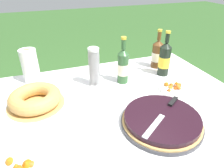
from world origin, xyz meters
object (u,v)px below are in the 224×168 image
at_px(berry_tart, 162,120).
at_px(cider_bottle_green, 123,66).
at_px(bundt_cake, 35,98).
at_px(cup_stack, 94,67).
at_px(juice_bottle_red, 164,59).
at_px(serving_knife, 165,112).
at_px(snack_plate_near, 175,88).
at_px(cider_bottle_amber, 157,54).
at_px(paper_towel_roll, 30,66).

xyz_separation_m(berry_tart, cider_bottle_green, (-0.01, 0.48, 0.09)).
xyz_separation_m(bundt_cake, cup_stack, (0.39, 0.11, 0.09)).
bearing_deg(cider_bottle_green, juice_bottle_red, 1.19).
bearing_deg(cider_bottle_green, berry_tart, -88.33).
bearing_deg(cider_bottle_green, serving_knife, -85.31).
bearing_deg(bundt_cake, berry_tart, -33.90).
relative_size(juice_bottle_red, snack_plate_near, 1.51).
relative_size(cup_stack, juice_bottle_red, 0.81).
xyz_separation_m(serving_knife, cider_bottle_green, (-0.04, 0.47, 0.06)).
height_order(cider_bottle_green, cider_bottle_amber, cider_bottle_green).
bearing_deg(juice_bottle_red, cider_bottle_amber, 81.15).
height_order(serving_knife, snack_plate_near, serving_knife).
relative_size(serving_knife, bundt_cake, 0.99).
height_order(cup_stack, snack_plate_near, cup_stack).
relative_size(cup_stack, paper_towel_roll, 1.12).
bearing_deg(berry_tart, bundt_cake, 146.10).
xyz_separation_m(juice_bottle_red, snack_plate_near, (-0.04, -0.22, -0.11)).
relative_size(bundt_cake, cider_bottle_amber, 1.07).
bearing_deg(snack_plate_near, berry_tart, -135.33).
bearing_deg(cup_stack, berry_tart, -67.59).
relative_size(bundt_cake, cider_bottle_green, 1.01).
bearing_deg(cup_stack, bundt_cake, -164.57).
distance_m(berry_tart, cider_bottle_green, 0.49).
distance_m(berry_tart, cup_stack, 0.56).
bearing_deg(cider_bottle_green, cup_stack, 173.04).
bearing_deg(snack_plate_near, cider_bottle_green, 143.18).
distance_m(juice_bottle_red, snack_plate_near, 0.25).
distance_m(bundt_cake, cider_bottle_green, 0.59).
xyz_separation_m(cup_stack, cider_bottle_amber, (0.54, 0.12, -0.02)).
bearing_deg(cider_bottle_green, cider_bottle_amber, 21.77).
bearing_deg(serving_knife, cider_bottle_amber, -151.58).
bearing_deg(bundt_cake, snack_plate_near, -8.60).
xyz_separation_m(cider_bottle_green, paper_towel_roll, (-0.59, 0.22, -0.00)).
height_order(cider_bottle_amber, juice_bottle_red, juice_bottle_red).
bearing_deg(bundt_cake, cider_bottle_green, 8.12).
xyz_separation_m(bundt_cake, cider_bottle_amber, (0.93, 0.22, 0.07)).
xyz_separation_m(cup_stack, snack_plate_near, (0.48, -0.24, -0.12)).
height_order(cup_stack, paper_towel_roll, cup_stack).
bearing_deg(cider_bottle_amber, cider_bottle_green, -158.23).
xyz_separation_m(berry_tart, cider_bottle_amber, (0.34, 0.62, 0.08)).
bearing_deg(paper_towel_roll, cup_stack, -26.46).
distance_m(berry_tart, juice_bottle_red, 0.59).
distance_m(serving_knife, paper_towel_roll, 0.93).
relative_size(bundt_cake, cup_stack, 1.22).
distance_m(serving_knife, bundt_cake, 0.73).
bearing_deg(snack_plate_near, cider_bottle_amber, 79.62).
distance_m(berry_tart, paper_towel_roll, 0.93).
bearing_deg(cup_stack, cider_bottle_green, -6.96).
xyz_separation_m(cider_bottle_green, snack_plate_near, (0.29, -0.21, -0.11)).
height_order(cider_bottle_amber, paper_towel_roll, cider_bottle_amber).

